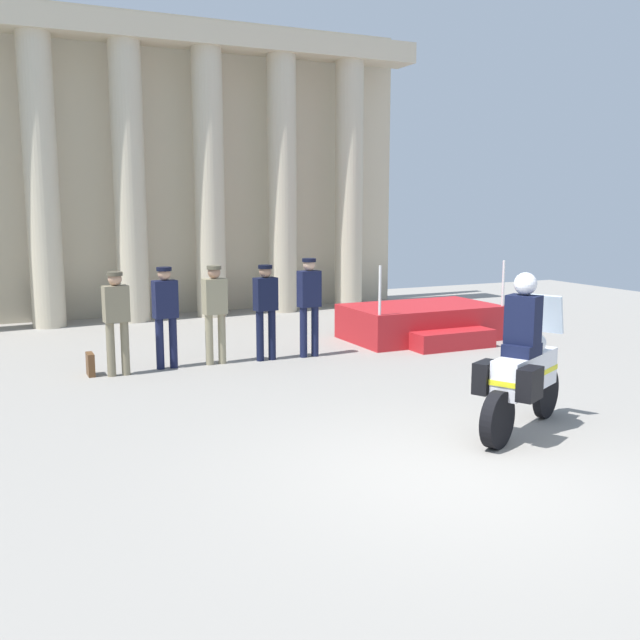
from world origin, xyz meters
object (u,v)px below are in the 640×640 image
object	(u,v)px
officer_in_row_3	(266,304)
officer_in_row_2	(215,306)
officer_in_row_0	(116,315)
motorcycle_with_rider	(523,367)
reviewing_stand	(422,323)
officer_in_row_1	(165,309)
officer_in_row_4	(309,299)
briefcase_on_ground	(90,364)

from	to	relation	value
officer_in_row_3	officer_in_row_2	bearing A→B (deg)	-10.59
officer_in_row_0	motorcycle_with_rider	world-z (taller)	motorcycle_with_rider
reviewing_stand	officer_in_row_3	world-z (taller)	officer_in_row_3
reviewing_stand	officer_in_row_0	bearing A→B (deg)	-174.42
officer_in_row_1	officer_in_row_4	bearing A→B (deg)	170.93
officer_in_row_2	officer_in_row_4	bearing A→B (deg)	170.12
officer_in_row_2	briefcase_on_ground	xyz separation A→B (m)	(-2.03, 0.03, -0.80)
officer_in_row_0	officer_in_row_1	size ratio (longest dim) A/B	0.98
briefcase_on_ground	officer_in_row_1	bearing A→B (deg)	0.06
officer_in_row_2	briefcase_on_ground	distance (m)	2.18
officer_in_row_0	officer_in_row_1	distance (m)	0.83
motorcycle_with_rider	officer_in_row_4	bearing A→B (deg)	68.34
reviewing_stand	officer_in_row_4	world-z (taller)	officer_in_row_4
officer_in_row_3	motorcycle_with_rider	distance (m)	5.19
officer_in_row_2	briefcase_on_ground	size ratio (longest dim) A/B	4.61
officer_in_row_0	officer_in_row_1	xyz separation A→B (m)	(0.81, 0.18, 0.02)
officer_in_row_1	officer_in_row_2	size ratio (longest dim) A/B	1.00
reviewing_stand	officer_in_row_4	bearing A→B (deg)	-168.29
reviewing_stand	motorcycle_with_rider	size ratio (longest dim) A/B	1.53
motorcycle_with_rider	officer_in_row_1	bearing A→B (deg)	92.86
reviewing_stand	officer_in_row_1	size ratio (longest dim) A/B	1.77
briefcase_on_ground	officer_in_row_0	bearing A→B (deg)	-23.66
officer_in_row_1	officer_in_row_4	world-z (taller)	officer_in_row_4
officer_in_row_4	motorcycle_with_rider	distance (m)	5.00
reviewing_stand	officer_in_row_0	distance (m)	6.07
reviewing_stand	officer_in_row_0	xyz separation A→B (m)	(-6.01, -0.59, 0.64)
officer_in_row_3	motorcycle_with_rider	world-z (taller)	motorcycle_with_rider
reviewing_stand	officer_in_row_3	xyz separation A→B (m)	(-3.51, -0.51, 0.64)
officer_in_row_4	motorcycle_with_rider	size ratio (longest dim) A/B	0.91
reviewing_stand	officer_in_row_1	bearing A→B (deg)	-175.50
officer_in_row_0	officer_in_row_3	size ratio (longest dim) A/B	0.99
officer_in_row_0	motorcycle_with_rider	distance (m)	6.23
officer_in_row_0	reviewing_stand	bearing A→B (deg)	-179.95
officer_in_row_4	briefcase_on_ground	bearing A→B (deg)	-7.89
officer_in_row_2	briefcase_on_ground	world-z (taller)	officer_in_row_2
officer_in_row_3	officer_in_row_4	size ratio (longest dim) A/B	0.95
officer_in_row_0	officer_in_row_1	bearing A→B (deg)	-173.08
reviewing_stand	officer_in_row_0	world-z (taller)	officer_in_row_0
officer_in_row_2	officer_in_row_3	distance (m)	0.88
officer_in_row_4	briefcase_on_ground	size ratio (longest dim) A/B	4.82
officer_in_row_3	briefcase_on_ground	size ratio (longest dim) A/B	4.57
reviewing_stand	motorcycle_with_rider	distance (m)	5.99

